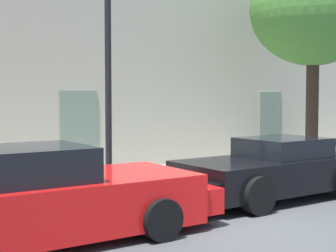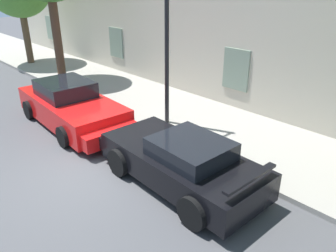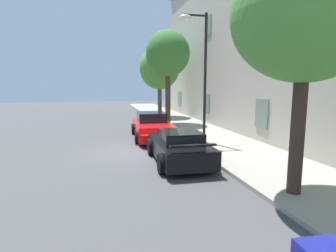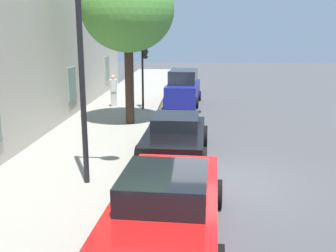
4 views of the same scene
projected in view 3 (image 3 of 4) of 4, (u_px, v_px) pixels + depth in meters
ground_plane at (139, 152)px, 12.56m from camera, size 80.00×80.00×0.00m
sidewalk at (227, 145)px, 13.59m from camera, size 60.00×3.77×0.14m
building_facade at (302, 18)px, 13.55m from camera, size 37.59×4.37×12.62m
sportscar_red_lead at (153, 128)px, 15.55m from camera, size 5.18×2.38×1.46m
sportscar_yellow_flank at (178, 146)px, 10.93m from camera, size 4.71×2.18×1.30m
tree_near_kerb at (160, 68)px, 24.77m from camera, size 3.62×3.62×6.36m
tree_midblock at (168, 54)px, 20.21m from camera, size 3.27×3.27×6.92m
tree_far_end at (306, 16)px, 6.75m from camera, size 3.71×3.71×6.30m
street_lamp at (198, 56)px, 13.29m from camera, size 0.44×1.42×6.34m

